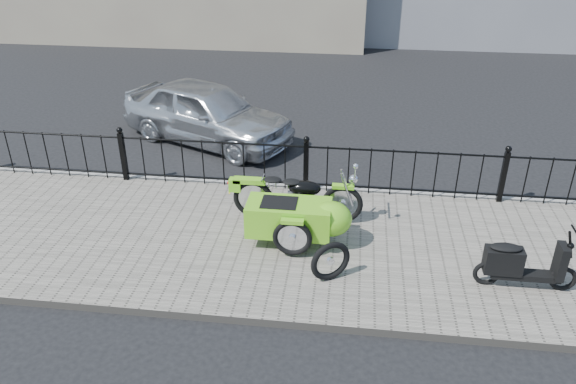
# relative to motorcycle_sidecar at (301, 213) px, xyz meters

# --- Properties ---
(ground) EXTENTS (120.00, 120.00, 0.00)m
(ground) POSITION_rel_motorcycle_sidecar_xyz_m (-0.09, 0.41, -0.59)
(ground) COLOR black
(ground) RESTS_ON ground
(sidewalk) EXTENTS (30.00, 3.80, 0.12)m
(sidewalk) POSITION_rel_motorcycle_sidecar_xyz_m (-0.09, -0.09, -0.53)
(sidewalk) COLOR #666056
(sidewalk) RESTS_ON ground
(curb) EXTENTS (30.00, 0.10, 0.12)m
(curb) POSITION_rel_motorcycle_sidecar_xyz_m (-0.09, 1.85, -0.53)
(curb) COLOR gray
(curb) RESTS_ON ground
(iron_fence) EXTENTS (14.11, 0.11, 1.08)m
(iron_fence) POSITION_rel_motorcycle_sidecar_xyz_m (-0.09, 1.71, -0.01)
(iron_fence) COLOR black
(iron_fence) RESTS_ON sidewalk
(motorcycle_sidecar) EXTENTS (2.28, 1.48, 0.98)m
(motorcycle_sidecar) POSITION_rel_motorcycle_sidecar_xyz_m (0.00, 0.00, 0.00)
(motorcycle_sidecar) COLOR black
(motorcycle_sidecar) RESTS_ON sidewalk
(scooter) EXTENTS (1.41, 0.41, 0.95)m
(scooter) POSITION_rel_motorcycle_sidecar_xyz_m (3.13, -0.85, -0.10)
(scooter) COLOR black
(scooter) RESTS_ON sidewalk
(spare_tire) EXTENTS (0.57, 0.40, 0.62)m
(spare_tire) POSITION_rel_motorcycle_sidecar_xyz_m (0.52, -1.00, -0.17)
(spare_tire) COLOR black
(spare_tire) RESTS_ON sidewalk
(sedan_car) EXTENTS (4.36, 3.15, 1.38)m
(sedan_car) POSITION_rel_motorcycle_sidecar_xyz_m (-2.56, 4.06, 0.09)
(sedan_car) COLOR silver
(sedan_car) RESTS_ON ground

